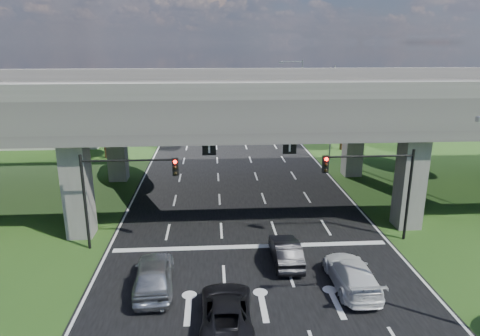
{
  "coord_description": "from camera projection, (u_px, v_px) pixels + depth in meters",
  "views": [
    {
      "loc": [
        -2.31,
        -20.59,
        12.25
      ],
      "look_at": [
        -0.32,
        9.09,
        3.5
      ],
      "focal_mm": 32.0,
      "sensor_mm": 36.0,
      "label": 1
    }
  ],
  "objects": [
    {
      "name": "streetlight_beyond",
      "position": [
        299.0,
        90.0,
        60.6
      ],
      "size": [
        3.38,
        0.25,
        10.0
      ],
      "color": "gray",
      "rests_on": "ground"
    },
    {
      "name": "tree_right_near",
      "position": [
        344.0,
        112.0,
        49.68
      ],
      "size": [
        4.2,
        4.2,
        7.28
      ],
      "color": "black",
      "rests_on": "ground"
    },
    {
      "name": "tree_left_near",
      "position": [
        103.0,
        114.0,
        45.95
      ],
      "size": [
        4.5,
        4.5,
        7.8
      ],
      "color": "black",
      "rests_on": "ground"
    },
    {
      "name": "car_dark",
      "position": [
        286.0,
        251.0,
        24.55
      ],
      "size": [
        1.49,
        4.26,
        1.4
      ],
      "primitive_type": "imported",
      "rotation": [
        0.0,
        0.0,
        3.14
      ],
      "color": "black",
      "rests_on": "road"
    },
    {
      "name": "signal_left",
      "position": [
        120.0,
        184.0,
        25.41
      ],
      "size": [
        5.76,
        0.54,
        6.0
      ],
      "color": "black",
      "rests_on": "ground"
    },
    {
      "name": "overpass",
      "position": [
        242.0,
        102.0,
        32.56
      ],
      "size": [
        80.0,
        15.0,
        10.0
      ],
      "color": "#3B3836",
      "rests_on": "ground"
    },
    {
      "name": "car_silver",
      "position": [
        154.0,
        274.0,
        21.83
      ],
      "size": [
        2.27,
        5.03,
        1.68
      ],
      "primitive_type": "imported",
      "rotation": [
        0.0,
        0.0,
        3.2
      ],
      "color": "#A7AAAF",
      "rests_on": "road"
    },
    {
      "name": "tree_right_mid",
      "position": [
        348.0,
        105.0,
        57.62
      ],
      "size": [
        3.91,
        3.9,
        6.76
      ],
      "color": "black",
      "rests_on": "ground"
    },
    {
      "name": "tree_left_mid",
      "position": [
        95.0,
        110.0,
        53.6
      ],
      "size": [
        3.91,
        3.9,
        6.76
      ],
      "color": "black",
      "rests_on": "ground"
    },
    {
      "name": "warehouse",
      "position": [
        26.0,
        126.0,
        54.59
      ],
      "size": [
        20.0,
        10.0,
        4.0
      ],
      "primitive_type": "cube",
      "color": "#9E9E99",
      "rests_on": "ground"
    },
    {
      "name": "tree_left_far",
      "position": [
        137.0,
        94.0,
        61.24
      ],
      "size": [
        4.8,
        4.8,
        8.32
      ],
      "color": "black",
      "rests_on": "ground"
    },
    {
      "name": "signal_right",
      "position": [
        377.0,
        178.0,
        26.41
      ],
      "size": [
        5.76,
        0.54,
        6.0
      ],
      "color": "black",
      "rests_on": "ground"
    },
    {
      "name": "car_trailing",
      "position": [
        226.0,
        310.0,
        19.16
      ],
      "size": [
        2.39,
        4.98,
        1.37
      ],
      "primitive_type": "imported",
      "rotation": [
        0.0,
        0.0,
        3.12
      ],
      "color": "black",
      "rests_on": "road"
    },
    {
      "name": "car_white",
      "position": [
        352.0,
        274.0,
        22.07
      ],
      "size": [
        2.08,
        5.03,
        1.46
      ],
      "primitive_type": "imported",
      "rotation": [
        0.0,
        0.0,
        3.15
      ],
      "color": "silver",
      "rests_on": "road"
    },
    {
      "name": "ground",
      "position": [
        257.0,
        276.0,
        23.31
      ],
      "size": [
        160.0,
        160.0,
        0.0
      ],
      "primitive_type": "plane",
      "color": "#244616",
      "rests_on": "ground"
    },
    {
      "name": "road",
      "position": [
        243.0,
        208.0,
        32.88
      ],
      "size": [
        18.0,
        120.0,
        0.03
      ],
      "primitive_type": "cube",
      "color": "black",
      "rests_on": "ground"
    },
    {
      "name": "streetlight_far",
      "position": [
        329.0,
        105.0,
        45.28
      ],
      "size": [
        3.38,
        0.25,
        10.0
      ],
      "color": "gray",
      "rests_on": "ground"
    },
    {
      "name": "tree_right_far",
      "position": [
        306.0,
        94.0,
        64.84
      ],
      "size": [
        4.5,
        4.5,
        7.8
      ],
      "color": "black",
      "rests_on": "ground"
    }
  ]
}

